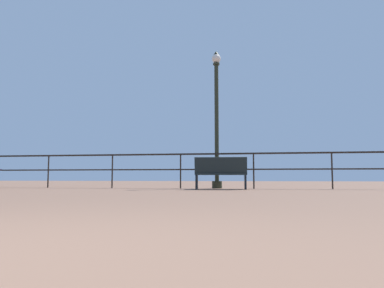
# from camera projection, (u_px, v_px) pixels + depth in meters

# --- Properties ---
(pier_railing) EXTENTS (19.73, 0.05, 1.06)m
(pier_railing) POSITION_uv_depth(u_px,v_px,m) (216.00, 162.00, 11.04)
(pier_railing) COLOR black
(pier_railing) RESTS_ON ground_plane
(bench_near_left) EXTENTS (1.48, 0.76, 0.89)m
(bench_near_left) POSITION_uv_depth(u_px,v_px,m) (221.00, 172.00, 10.28)
(bench_near_left) COLOR black
(bench_near_left) RESTS_ON ground_plane
(lamppost_center) EXTENTS (0.30, 0.30, 4.29)m
(lamppost_center) POSITION_uv_depth(u_px,v_px,m) (217.00, 117.00, 11.44)
(lamppost_center) COLOR black
(lamppost_center) RESTS_ON ground_plane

